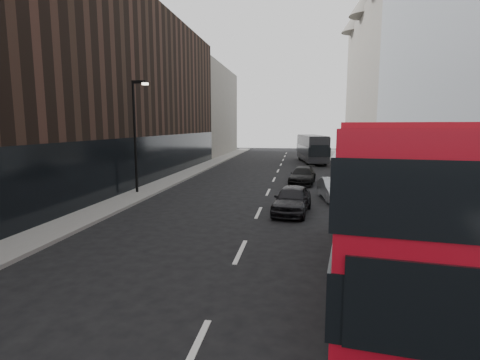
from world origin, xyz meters
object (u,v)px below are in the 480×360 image
at_px(street_lamp, 136,129).
at_px(car_a, 292,199).
at_px(car_b, 334,189).
at_px(grey_bus, 312,148).
at_px(car_c, 303,176).
at_px(red_bus, 389,197).

xyz_separation_m(street_lamp, car_a, (9.89, -3.78, -3.48)).
bearing_deg(car_b, grey_bus, 84.22).
distance_m(street_lamp, car_a, 11.15).
height_order(car_a, car_c, car_a).
xyz_separation_m(street_lamp, grey_bus, (11.73, 23.06, -2.44)).
xyz_separation_m(grey_bus, car_c, (-1.22, -17.06, -1.11)).
bearing_deg(car_b, car_c, 99.44).
relative_size(car_a, car_c, 0.94).
distance_m(street_lamp, car_c, 12.61).
relative_size(grey_bus, car_c, 2.35).
bearing_deg(car_a, street_lamp, 166.69).
relative_size(street_lamp, grey_bus, 0.68).
relative_size(red_bus, car_b, 2.82).
height_order(street_lamp, red_bus, street_lamp).
distance_m(car_a, car_b, 4.48).
bearing_deg(grey_bus, red_bus, -96.04).
xyz_separation_m(red_bus, car_c, (-2.11, 17.96, -1.82)).
bearing_deg(car_c, car_a, -87.10).
relative_size(street_lamp, red_bus, 0.63).
bearing_deg(car_a, grey_bus, 93.68).
bearing_deg(car_c, grey_bus, 92.40).
distance_m(red_bus, car_b, 12.10).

